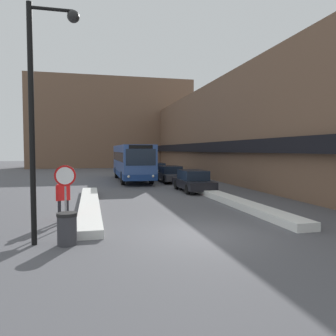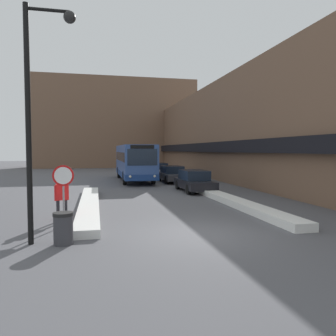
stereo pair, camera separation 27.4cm
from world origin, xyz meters
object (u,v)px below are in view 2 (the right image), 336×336
object	(u,v)px
parked_car_back	(158,170)
city_bus	(134,161)
stop_sign	(63,182)
street_lamp	(37,99)
parked_car_front	(194,181)
trash_bin	(63,228)
parked_car_middle	(172,174)
pedestrian	(62,195)

from	to	relation	value
parked_car_back	city_bus	bearing A→B (deg)	-125.14
stop_sign	street_lamp	bearing A→B (deg)	-102.09
parked_car_front	street_lamp	size ratio (longest dim) A/B	0.64
parked_car_front	trash_bin	bearing A→B (deg)	-123.72
city_bus	street_lamp	world-z (taller)	street_lamp
parked_car_front	parked_car_middle	xyz separation A→B (m)	(0.00, 6.52, 0.00)
city_bus	parked_car_back	distance (m)	5.42
city_bus	pedestrian	distance (m)	17.02
parked_car_front	parked_car_middle	bearing A→B (deg)	90.00
street_lamp	pedestrian	size ratio (longest dim) A/B	4.12
stop_sign	parked_car_middle	bearing A→B (deg)	63.37
city_bus	trash_bin	world-z (taller)	city_bus
pedestrian	trash_bin	xyz separation A→B (m)	(0.36, -3.32, -0.53)
parked_car_front	parked_car_back	xyz separation A→B (m)	(-0.00, 12.89, 0.01)
city_bus	stop_sign	xyz separation A→B (m)	(-4.56, -17.23, -0.13)
parked_car_back	stop_sign	world-z (taller)	stop_sign
city_bus	stop_sign	bearing A→B (deg)	-104.84
city_bus	parked_car_front	world-z (taller)	city_bus
pedestrian	street_lamp	bearing A→B (deg)	-113.32
parked_car_middle	stop_sign	bearing A→B (deg)	-116.63
parked_car_middle	trash_bin	world-z (taller)	parked_car_middle
city_bus	trash_bin	size ratio (longest dim) A/B	11.40
stop_sign	trash_bin	bearing A→B (deg)	-85.15
stop_sign	pedestrian	world-z (taller)	stop_sign
parked_car_front	pedestrian	xyz separation A→B (m)	(-7.78, -7.81, 0.30)
parked_car_back	trash_bin	distance (m)	25.13
city_bus	stop_sign	world-z (taller)	city_bus
pedestrian	stop_sign	bearing A→B (deg)	-97.70
trash_bin	street_lamp	bearing A→B (deg)	160.67
parked_car_back	trash_bin	bearing A→B (deg)	-107.18
stop_sign	parked_car_back	bearing A→B (deg)	70.53
parked_car_front	street_lamp	world-z (taller)	street_lamp
city_bus	parked_car_front	bearing A→B (deg)	-70.24
city_bus	parked_car_middle	size ratio (longest dim) A/B	2.31
parked_car_front	trash_bin	size ratio (longest dim) A/B	4.71
parked_car_middle	city_bus	bearing A→B (deg)	146.73
stop_sign	parked_car_front	bearing A→B (deg)	48.72
pedestrian	trash_bin	world-z (taller)	pedestrian
parked_car_back	stop_sign	distance (m)	22.91
city_bus	street_lamp	bearing A→B (deg)	-104.53
parked_car_front	street_lamp	xyz separation A→B (m)	(-8.10, -10.88, 3.55)
street_lamp	parked_car_back	bearing A→B (deg)	71.19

